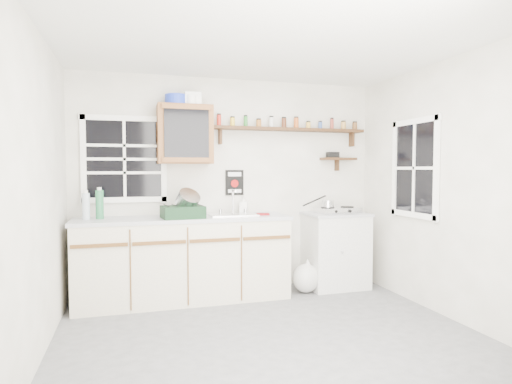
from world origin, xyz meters
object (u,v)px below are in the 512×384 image
spice_shelf (290,129)px  dish_rack (184,208)px  main_cabinet (184,259)px  upper_cabinet (185,135)px  hotplate (338,210)px  right_cabinet (335,250)px

spice_shelf → dish_rack: bearing=-166.0°
main_cabinet → upper_cabinet: size_ratio=3.55×
upper_cabinet → hotplate: bearing=-4.4°
upper_cabinet → spice_shelf: 1.28m
dish_rack → hotplate: bearing=-2.4°
right_cabinet → upper_cabinet: size_ratio=1.40×
right_cabinet → upper_cabinet: 2.26m
right_cabinet → spice_shelf: size_ratio=0.48×
dish_rack → spice_shelf: bearing=7.9°
right_cabinet → hotplate: hotplate is taller
right_cabinet → spice_shelf: spice_shelf is taller
right_cabinet → dish_rack: 1.94m
right_cabinet → upper_cabinet: upper_cabinet is taller
main_cabinet → upper_cabinet: bearing=76.3°
spice_shelf → hotplate: 1.15m
upper_cabinet → spice_shelf: size_ratio=0.34×
main_cabinet → dish_rack: dish_rack is taller
spice_shelf → main_cabinet: bearing=-170.8°
upper_cabinet → spice_shelf: upper_cabinet is taller
right_cabinet → upper_cabinet: (-1.80, 0.12, 1.37)m
upper_cabinet → hotplate: 2.02m
spice_shelf → dish_rack: spice_shelf is taller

